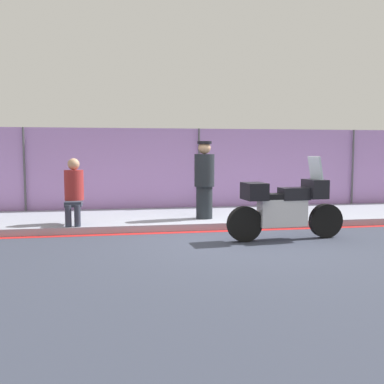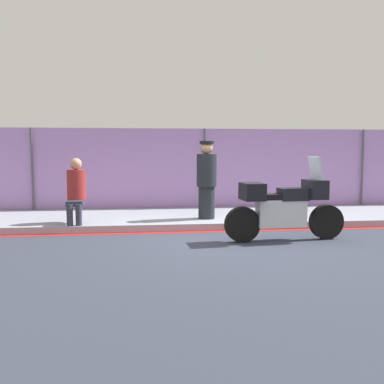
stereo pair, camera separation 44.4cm
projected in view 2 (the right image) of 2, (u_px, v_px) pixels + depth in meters
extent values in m
plane|color=#333847|center=(237.00, 242.00, 7.87)|extent=(120.00, 120.00, 0.00)
cube|color=#8E93A3|center=(213.00, 217.00, 10.32)|extent=(31.82, 2.66, 0.14)
cube|color=red|center=(225.00, 231.00, 8.92)|extent=(31.82, 0.18, 0.01)
cube|color=#AD7FC6|center=(204.00, 171.00, 11.62)|extent=(30.23, 0.08, 2.16)
cylinder|color=#4C4C51|center=(32.00, 172.00, 11.00)|extent=(0.05, 0.05, 2.16)
cylinder|color=#4C4C51|center=(205.00, 171.00, 11.52)|extent=(0.05, 0.05, 2.16)
cylinder|color=#4C4C51|center=(362.00, 170.00, 12.05)|extent=(0.05, 0.05, 2.16)
cylinder|color=black|center=(326.00, 222.00, 8.14)|extent=(0.63, 0.18, 0.63)
cylinder|color=black|center=(242.00, 225.00, 7.84)|extent=(0.63, 0.18, 0.63)
cube|color=silver|center=(281.00, 213.00, 7.96)|extent=(0.89, 0.34, 0.49)
cube|color=black|center=(293.00, 194.00, 7.97)|extent=(0.54, 0.34, 0.22)
cube|color=black|center=(276.00, 197.00, 7.91)|extent=(0.62, 0.32, 0.10)
cube|color=black|center=(315.00, 189.00, 8.04)|extent=(0.35, 0.50, 0.34)
cube|color=silver|center=(315.00, 168.00, 8.00)|extent=(0.13, 0.43, 0.42)
cube|color=black|center=(252.00, 192.00, 7.82)|extent=(0.39, 0.53, 0.30)
cylinder|color=#1E2328|center=(207.00, 203.00, 9.64)|extent=(0.35, 0.35, 0.69)
cylinder|color=#1E2328|center=(207.00, 170.00, 9.57)|extent=(0.43, 0.43, 0.69)
sphere|color=tan|center=(207.00, 148.00, 9.53)|extent=(0.27, 0.27, 0.27)
cylinder|color=black|center=(207.00, 143.00, 9.52)|extent=(0.30, 0.30, 0.06)
cylinder|color=#2D3342|center=(70.00, 215.00, 8.71)|extent=(0.12, 0.12, 0.42)
cylinder|color=#2D3342|center=(79.00, 215.00, 8.73)|extent=(0.12, 0.12, 0.42)
cube|color=#2D3342|center=(75.00, 203.00, 8.91)|extent=(0.32, 0.42, 0.10)
cylinder|color=maroon|center=(76.00, 185.00, 9.09)|extent=(0.38, 0.38, 0.60)
sphere|color=tan|center=(76.00, 164.00, 9.05)|extent=(0.24, 0.24, 0.24)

